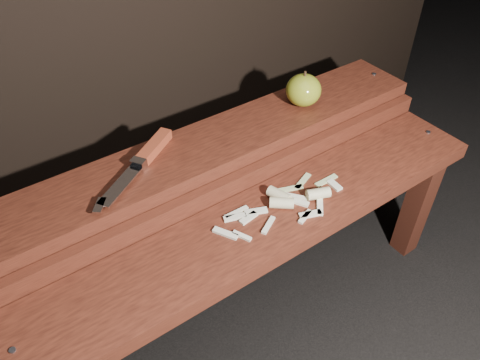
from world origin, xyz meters
TOP-DOWN VIEW (x-y plane):
  - ground at (0.00, 0.00)m, footprint 60.00×60.00m
  - bench_front_tier at (0.00, -0.06)m, footprint 1.20×0.20m
  - bench_rear_tier at (0.00, 0.17)m, footprint 1.20×0.21m
  - apple at (0.28, 0.17)m, footprint 0.09×0.09m
  - knife at (-0.17, 0.19)m, footprint 0.26×0.18m
  - apple_scraps at (0.06, -0.04)m, footprint 0.35×0.13m

SIDE VIEW (x-z plane):
  - ground at x=0.00m, z-range 0.00..0.00m
  - bench_front_tier at x=0.00m, z-range 0.14..0.56m
  - bench_rear_tier at x=0.00m, z-range 0.16..0.67m
  - apple_scraps at x=0.06m, z-range 0.42..0.44m
  - knife at x=-0.17m, z-range 0.50..0.53m
  - apple at x=0.28m, z-range 0.49..0.59m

